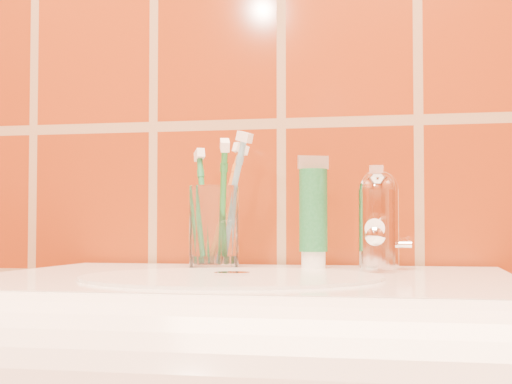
# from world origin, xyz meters

# --- Properties ---
(glass_tumbler) EXTENTS (0.06, 0.06, 0.10)m
(glass_tumbler) POSITION_xyz_m (-0.07, 1.10, 0.90)
(glass_tumbler) COLOR white
(glass_tumbler) RESTS_ON pedestal_sink
(toothpaste_tube) EXTENTS (0.04, 0.04, 0.14)m
(toothpaste_tube) POSITION_xyz_m (0.05, 1.11, 0.92)
(toothpaste_tube) COLOR white
(toothpaste_tube) RESTS_ON pedestal_sink
(faucet) EXTENTS (0.05, 0.11, 0.12)m
(faucet) POSITION_xyz_m (0.14, 1.09, 0.91)
(faucet) COLOR white
(faucet) RESTS_ON pedestal_sink
(toothbrush_0) EXTENTS (0.11, 0.09, 0.18)m
(toothbrush_0) POSITION_xyz_m (-0.05, 1.10, 0.93)
(toothbrush_0) COLOR #71A9CA
(toothbrush_0) RESTS_ON glass_tumbler
(toothbrush_1) EXTENTS (0.09, 0.15, 0.18)m
(toothbrush_1) POSITION_xyz_m (-0.05, 1.07, 0.93)
(toothbrush_1) COLOR #1D702A
(toothbrush_1) RESTS_ON glass_tumbler
(toothbrush_2) EXTENTS (0.11, 0.12, 0.18)m
(toothbrush_2) POSITION_xyz_m (-0.06, 1.12, 0.93)
(toothbrush_2) COLOR #C76923
(toothbrush_2) RESTS_ON glass_tumbler
(toothbrush_3) EXTENTS (0.09, 0.11, 0.17)m
(toothbrush_3) POSITION_xyz_m (-0.09, 1.11, 0.93)
(toothbrush_3) COLOR #1F773E
(toothbrush_3) RESTS_ON glass_tumbler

